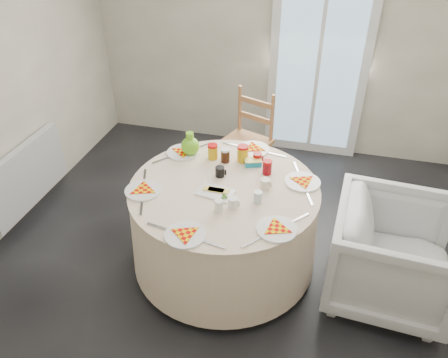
% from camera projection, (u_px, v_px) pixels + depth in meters
% --- Properties ---
extents(floor, '(4.00, 4.00, 0.00)m').
position_uv_depth(floor, '(234.00, 262.00, 3.52)').
color(floor, black).
rests_on(floor, ground).
extents(wall_back, '(4.00, 0.02, 2.60)m').
position_uv_depth(wall_back, '(282.00, 30.00, 4.37)').
color(wall_back, '#BCB5A3').
rests_on(wall_back, floor).
extents(glass_door, '(1.00, 0.08, 2.10)m').
position_uv_depth(glass_door, '(319.00, 59.00, 4.39)').
color(glass_door, silver).
rests_on(glass_door, floor).
extents(radiator, '(0.07, 1.00, 0.55)m').
position_uv_depth(radiator, '(27.00, 175.00, 3.86)').
color(radiator, silver).
rests_on(radiator, floor).
extents(table, '(1.40, 1.40, 0.71)m').
position_uv_depth(table, '(224.00, 225.00, 3.32)').
color(table, beige).
rests_on(table, floor).
extents(wooden_chair, '(0.54, 0.53, 0.95)m').
position_uv_depth(wooden_chair, '(245.00, 142.00, 4.17)').
color(wooden_chair, '#9F723D').
rests_on(wooden_chair, floor).
extents(armchair, '(0.82, 0.87, 0.84)m').
position_uv_depth(armchair, '(393.00, 255.00, 3.03)').
color(armchair, silver).
rests_on(armchair, floor).
extents(place_settings, '(1.63, 1.63, 0.03)m').
position_uv_depth(place_settings, '(224.00, 182.00, 3.09)').
color(place_settings, white).
rests_on(place_settings, table).
extents(jar_cluster, '(0.56, 0.37, 0.15)m').
position_uv_depth(jar_cluster, '(238.00, 156.00, 3.30)').
color(jar_cluster, brown).
rests_on(jar_cluster, table).
extents(butter_tub, '(0.15, 0.13, 0.05)m').
position_uv_depth(butter_tub, '(253.00, 159.00, 3.32)').
color(butter_tub, '#138BAA').
rests_on(butter_tub, table).
extents(green_pitcher, '(0.19, 0.19, 0.19)m').
position_uv_depth(green_pitcher, '(190.00, 139.00, 3.41)').
color(green_pitcher, '#68BE1E').
rests_on(green_pitcher, table).
extents(cheese_platter, '(0.27, 0.20, 0.03)m').
position_uv_depth(cheese_platter, '(215.00, 188.00, 3.03)').
color(cheese_platter, white).
rests_on(cheese_platter, table).
extents(mugs_glasses, '(0.60, 0.60, 0.09)m').
position_uv_depth(mugs_glasses, '(240.00, 180.00, 3.05)').
color(mugs_glasses, '#979494').
rests_on(mugs_glasses, table).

